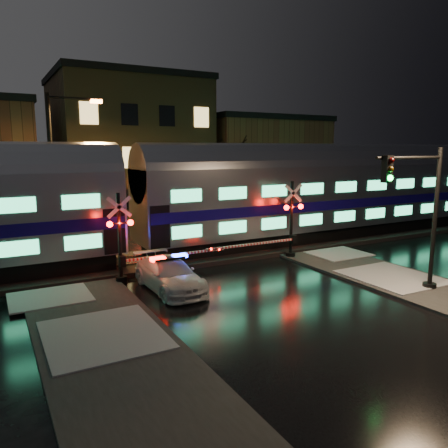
{
  "coord_description": "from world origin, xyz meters",
  "views": [
    {
      "loc": [
        -9.34,
        -16.07,
        5.86
      ],
      "look_at": [
        0.8,
        2.5,
        2.2
      ],
      "focal_mm": 35.0,
      "sensor_mm": 36.0,
      "label": 1
    }
  ],
  "objects_px": {
    "police_car": "(169,274)",
    "streetlight": "(58,164)",
    "traffic_light": "(421,218)",
    "crossing_signal_left": "(129,246)",
    "crossing_signal_right": "(287,228)"
  },
  "relations": [
    {
      "from": "traffic_light",
      "to": "crossing_signal_left",
      "type": "bearing_deg",
      "value": 136.49
    },
    {
      "from": "police_car",
      "to": "streetlight",
      "type": "height_order",
      "value": "streetlight"
    },
    {
      "from": "traffic_light",
      "to": "crossing_signal_right",
      "type": "bearing_deg",
      "value": 92.38
    },
    {
      "from": "traffic_light",
      "to": "streetlight",
      "type": "relative_size",
      "value": 0.68
    },
    {
      "from": "streetlight",
      "to": "traffic_light",
      "type": "bearing_deg",
      "value": -49.93
    },
    {
      "from": "crossing_signal_right",
      "to": "traffic_light",
      "type": "distance_m",
      "value": 7.35
    },
    {
      "from": "crossing_signal_left",
      "to": "streetlight",
      "type": "bearing_deg",
      "value": 105.08
    },
    {
      "from": "crossing_signal_left",
      "to": "traffic_light",
      "type": "bearing_deg",
      "value": -35.92
    },
    {
      "from": "police_car",
      "to": "streetlight",
      "type": "bearing_deg",
      "value": 107.27
    },
    {
      "from": "crossing_signal_right",
      "to": "crossing_signal_left",
      "type": "bearing_deg",
      "value": -179.97
    },
    {
      "from": "crossing_signal_left",
      "to": "crossing_signal_right",
      "type": "bearing_deg",
      "value": 0.03
    },
    {
      "from": "crossing_signal_right",
      "to": "streetlight",
      "type": "relative_size",
      "value": 0.67
    },
    {
      "from": "streetlight",
      "to": "police_car",
      "type": "bearing_deg",
      "value": -70.78
    },
    {
      "from": "traffic_light",
      "to": "police_car",
      "type": "bearing_deg",
      "value": 140.9
    },
    {
      "from": "traffic_light",
      "to": "streetlight",
      "type": "xyz_separation_m",
      "value": [
        -11.61,
        13.8,
        1.9
      ]
    }
  ]
}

